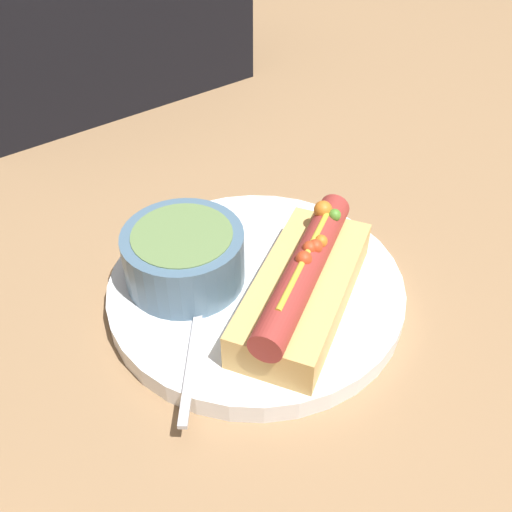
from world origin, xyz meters
The scene contains 5 objects.
ground_plane centered at (0.00, 0.00, 0.00)m, with size 4.00×4.00×0.00m, color #93704C.
dinner_plate centered at (0.00, 0.00, 0.01)m, with size 0.26×0.26×0.02m.
hot_dog centered at (0.01, -0.05, 0.04)m, with size 0.18×0.15×0.06m.
soup_bowl centered at (-0.05, 0.04, 0.05)m, with size 0.10×0.10×0.05m.
spoon centered at (-0.05, 0.01, 0.02)m, with size 0.12×0.14×0.01m.
Camera 1 is at (-0.23, -0.31, 0.39)m, focal length 42.00 mm.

